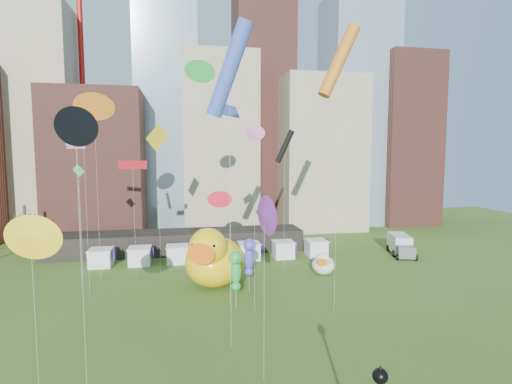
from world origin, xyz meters
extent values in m
cube|color=gray|center=(-30.00, 62.00, 21.00)|extent=(14.00, 12.00, 42.00)
cube|color=brown|center=(-18.00, 56.00, 13.00)|extent=(16.00, 14.00, 26.00)
cube|color=#8C9EB2|center=(-6.00, 64.00, 27.50)|extent=(12.00, 12.00, 55.00)
cube|color=gray|center=(4.00, 60.00, 17.00)|extent=(14.00, 14.00, 34.00)
cube|color=brown|center=(14.00, 66.00, 34.00)|extent=(12.00, 12.00, 68.00)
cube|color=gray|center=(24.00, 58.00, 15.00)|extent=(16.00, 14.00, 30.00)
cube|color=#8C9EB2|center=(34.00, 62.00, 24.00)|extent=(14.00, 12.00, 48.00)
cube|color=brown|center=(44.00, 60.00, 18.00)|extent=(12.00, 12.00, 36.00)
cylinder|color=red|center=(-22.00, 64.00, 38.00)|extent=(1.00, 1.00, 76.00)
cylinder|color=red|center=(30.00, 64.00, 38.00)|extent=(1.00, 1.00, 76.00)
cube|color=black|center=(-4.00, 42.00, 1.60)|extent=(38.00, 6.00, 3.20)
cube|color=white|center=(-14.00, 36.00, 1.10)|extent=(2.80, 2.80, 2.20)
cube|color=red|center=(-12.20, 36.00, 1.60)|extent=(0.08, 1.40, 1.60)
cube|color=white|center=(-9.00, 36.00, 1.10)|extent=(2.80, 2.80, 2.20)
cube|color=red|center=(-7.20, 36.00, 1.60)|extent=(0.08, 1.40, 1.60)
cube|color=white|center=(-4.00, 36.00, 1.10)|extent=(2.80, 2.80, 2.20)
cube|color=red|center=(-2.20, 36.00, 1.60)|extent=(0.08, 1.40, 1.60)
cube|color=white|center=(1.00, 36.00, 1.10)|extent=(2.80, 2.80, 2.20)
cube|color=red|center=(2.80, 36.00, 1.60)|extent=(0.08, 1.40, 1.60)
cube|color=white|center=(6.00, 36.00, 1.10)|extent=(2.80, 2.80, 2.20)
cube|color=red|center=(7.80, 36.00, 1.60)|extent=(0.08, 1.40, 1.60)
cube|color=white|center=(11.00, 36.00, 1.10)|extent=(2.80, 2.80, 2.20)
cube|color=red|center=(12.80, 36.00, 1.60)|extent=(0.08, 1.40, 1.60)
cube|color=white|center=(16.00, 36.00, 1.10)|extent=(2.80, 2.80, 2.20)
cube|color=red|center=(17.80, 36.00, 1.60)|extent=(0.08, 1.40, 1.60)
cylinder|color=#382B21|center=(-26.00, 44.00, 3.75)|extent=(0.44, 0.44, 7.50)
ellipsoid|color=yellow|center=(0.37, 25.77, 2.75)|extent=(9.10, 9.74, 5.50)
ellipsoid|color=yellow|center=(1.51, 28.59, 2.61)|extent=(2.22, 2.00, 2.23)
sphere|color=yellow|center=(-0.54, 23.48, 4.97)|extent=(5.38, 5.38, 4.14)
cone|color=orange|center=(-1.20, 21.85, 4.83)|extent=(2.81, 2.58, 2.28)
sphere|color=white|center=(-2.02, 22.85, 5.52)|extent=(0.74, 0.74, 0.74)
sphere|color=white|center=(0.09, 22.00, 5.52)|extent=(0.74, 0.74, 0.74)
sphere|color=black|center=(-2.16, 22.53, 5.52)|extent=(0.37, 0.37, 0.37)
sphere|color=black|center=(-0.04, 21.68, 5.52)|extent=(0.37, 0.37, 0.37)
ellipsoid|color=white|center=(13.91, 27.43, 1.16)|extent=(3.89, 4.15, 2.32)
ellipsoid|color=white|center=(14.42, 28.61, 1.10)|extent=(0.94, 0.86, 0.94)
sphere|color=white|center=(13.50, 26.48, 2.10)|extent=(2.30, 2.30, 1.75)
cone|color=orange|center=(13.20, 25.80, 2.04)|extent=(1.19, 1.10, 0.96)
sphere|color=white|center=(12.87, 26.23, 2.33)|extent=(0.31, 0.31, 0.31)
sphere|color=white|center=(13.75, 25.85, 2.33)|extent=(0.31, 0.31, 0.31)
sphere|color=black|center=(12.81, 26.09, 2.33)|extent=(0.16, 0.16, 0.16)
sphere|color=black|center=(13.69, 25.71, 2.33)|extent=(0.16, 0.16, 0.16)
cylinder|color=silver|center=(1.85, 18.93, 1.79)|extent=(0.03, 0.03, 3.58)
ellipsoid|color=green|center=(1.85, 18.93, 3.58)|extent=(1.21, 1.08, 2.58)
sphere|color=green|center=(1.85, 18.78, 4.96)|extent=(1.64, 1.64, 1.31)
cone|color=green|center=(1.85, 18.19, 4.89)|extent=(0.68, 0.92, 0.46)
sphere|color=green|center=(1.85, 18.98, 2.10)|extent=(0.92, 0.92, 0.92)
cylinder|color=silver|center=(3.86, 23.23, 1.84)|extent=(0.03, 0.03, 3.69)
ellipsoid|color=#4A3FBE|center=(3.86, 23.23, 3.69)|extent=(1.27, 1.14, 2.70)
sphere|color=#4A3FBE|center=(3.86, 23.08, 5.13)|extent=(1.72, 1.72, 1.38)
cone|color=#4A3FBE|center=(3.86, 22.46, 5.07)|extent=(0.71, 0.96, 0.48)
sphere|color=#4A3FBE|center=(3.86, 23.28, 2.14)|extent=(0.96, 0.96, 0.96)
sphere|color=black|center=(4.87, -3.20, 5.70)|extent=(0.64, 0.64, 0.64)
cone|color=black|center=(4.87, -3.20, 6.05)|extent=(0.23, 0.23, 0.29)
cube|color=silver|center=(28.77, 34.98, 1.59)|extent=(3.79, 5.62, 2.57)
cube|color=#595960|center=(27.86, 31.82, 1.08)|extent=(2.78, 2.43, 1.65)
cylinder|color=black|center=(27.02, 33.56, 0.46)|extent=(0.50, 0.96, 0.93)
cylinder|color=black|center=(29.50, 32.85, 0.46)|extent=(0.50, 0.96, 0.93)
cylinder|color=black|center=(27.98, 36.92, 0.46)|extent=(0.50, 0.96, 0.93)
cylinder|color=black|center=(30.46, 36.21, 0.46)|extent=(0.50, 0.96, 0.93)
cylinder|color=silver|center=(1.50, 31.60, 4.59)|extent=(0.02, 0.02, 9.18)
cone|color=red|center=(1.50, 31.60, 9.18)|extent=(2.14, 0.73, 2.13)
cylinder|color=silver|center=(-15.04, 30.31, 7.92)|extent=(0.02, 0.02, 15.84)
cube|color=pink|center=(-15.04, 30.31, 15.84)|extent=(2.28, 1.00, 0.71)
cylinder|color=silver|center=(-9.14, 7.60, 8.20)|extent=(0.02, 0.02, 16.40)
cone|color=black|center=(-9.14, 7.60, 16.40)|extent=(1.39, 2.22, 2.37)
cylinder|color=silver|center=(-1.09, 25.22, 11.80)|extent=(0.02, 0.02, 23.59)
cone|color=green|center=(-1.09, 25.22, 23.59)|extent=(2.33, 1.12, 2.37)
cylinder|color=silver|center=(-12.28, 8.55, 4.82)|extent=(0.02, 0.02, 9.64)
cone|color=yellow|center=(-12.28, 8.55, 9.64)|extent=(2.75, 1.35, 2.82)
cylinder|color=silver|center=(0.44, 11.16, 10.43)|extent=(0.02, 0.02, 20.86)
cylinder|color=blue|center=(0.44, 11.16, 20.86)|extent=(3.72, 3.54, 6.78)
cylinder|color=silver|center=(-12.69, 29.31, 10.09)|extent=(0.02, 0.02, 20.17)
cone|color=orange|center=(-12.69, 29.31, 20.17)|extent=(2.83, 1.93, 3.08)
cylinder|color=silver|center=(-12.98, 25.27, 8.90)|extent=(0.02, 0.02, 17.80)
cylinder|color=purple|center=(-12.98, 25.27, 17.80)|extent=(1.57, 2.03, 3.45)
cylinder|color=silver|center=(-8.84, 30.33, 6.81)|extent=(0.02, 0.02, 13.61)
cube|color=red|center=(-8.84, 30.33, 13.61)|extent=(3.23, 0.88, 0.98)
cylinder|color=silver|center=(3.44, 17.54, 8.36)|extent=(0.02, 0.02, 16.71)
cone|color=pink|center=(3.44, 17.54, 16.71)|extent=(1.18, 0.94, 1.35)
cylinder|color=silver|center=(9.43, 29.57, 7.92)|extent=(0.02, 0.02, 15.85)
cylinder|color=black|center=(9.43, 29.57, 15.85)|extent=(2.52, 1.79, 4.22)
cylinder|color=silver|center=(-15.32, 32.16, 6.46)|extent=(0.02, 0.02, 12.92)
cube|color=green|center=(-15.32, 32.16, 12.92)|extent=(1.49, 0.48, 1.54)
cylinder|color=silver|center=(-5.98, 31.07, 8.46)|extent=(0.02, 0.02, 16.92)
cube|color=yellow|center=(-5.98, 31.07, 16.92)|extent=(2.57, 2.38, 3.47)
cylinder|color=silver|center=(1.31, 19.04, 9.43)|extent=(0.02, 0.02, 18.86)
cube|color=blue|center=(1.31, 19.04, 18.86)|extent=(2.35, 3.23, 1.08)
cylinder|color=silver|center=(10.78, 16.09, 11.52)|extent=(0.02, 0.02, 23.05)
cylinder|color=orange|center=(10.78, 16.09, 23.05)|extent=(3.91, 1.32, 6.57)
cylinder|color=silver|center=(2.06, 6.59, 5.46)|extent=(0.02, 0.02, 10.92)
cone|color=purple|center=(2.06, 6.59, 10.92)|extent=(0.61, 2.55, 2.53)
camera|label=1|loc=(-2.85, -16.96, 14.68)|focal=27.00mm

